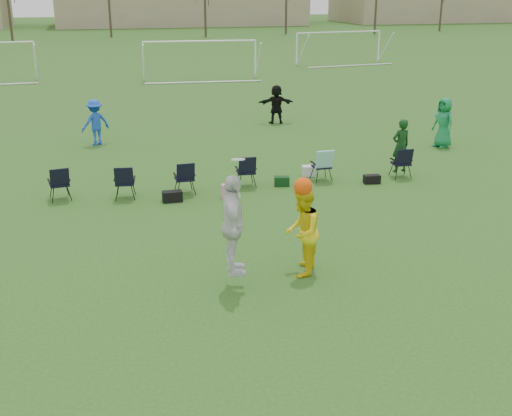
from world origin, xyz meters
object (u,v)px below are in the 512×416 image
object	(u,v)px
fielder_black	(276,104)
goal_mid	(200,49)
goal_right	(339,38)
center_contest	(270,228)
fielder_blue	(95,122)
fielder_green_far	(444,123)

from	to	relation	value
fielder_black	goal_mid	bearing A→B (deg)	-82.16
fielder_black	goal_right	distance (m)	24.02
center_contest	fielder_blue	bearing A→B (deg)	103.35
fielder_black	center_contest	size ratio (longest dim) A/B	0.63
fielder_blue	fielder_green_far	xyz separation A→B (m)	(12.56, -3.66, 0.06)
fielder_blue	fielder_green_far	size ratio (longest dim) A/B	0.93
fielder_black	center_contest	bearing A→B (deg)	78.36
fielder_blue	goal_right	bearing A→B (deg)	-154.08
fielder_black	goal_mid	xyz separation A→B (m)	(-0.72, 15.18, 1.08)
fielder_green_far	goal_right	world-z (taller)	goal_right
fielder_green_far	fielder_black	world-z (taller)	fielder_green_far
goal_mid	fielder_blue	bearing A→B (deg)	-108.12
fielder_blue	center_contest	bearing A→B (deg)	78.48
goal_mid	fielder_green_far	bearing A→B (deg)	-71.32
fielder_green_far	goal_right	xyz separation A→B (m)	(6.49, 27.03, 1.00)
fielder_blue	goal_mid	world-z (taller)	goal_mid
goal_mid	fielder_black	bearing A→B (deg)	-83.28
fielder_green_far	goal_right	distance (m)	27.81
goal_mid	goal_right	bearing A→B (deg)	30.57
goal_mid	center_contest	bearing A→B (deg)	-93.30
goal_right	center_contest	bearing A→B (deg)	-121.51
goal_mid	goal_right	size ratio (longest dim) A/B	1.01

